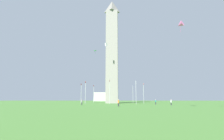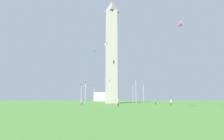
% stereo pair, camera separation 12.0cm
% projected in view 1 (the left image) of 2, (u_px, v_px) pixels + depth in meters
% --- Properties ---
extents(ground_plane, '(260.00, 260.00, 0.00)m').
position_uv_depth(ground_plane, '(112.00, 103.00, 75.40)').
color(ground_plane, '#477A33').
extents(obelisk_monument, '(5.34, 5.34, 48.51)m').
position_uv_depth(obelisk_monument, '(112.00, 50.00, 79.43)').
color(obelisk_monument, gray).
rests_on(obelisk_monument, ground).
extents(flagpole_n, '(1.12, 0.14, 8.80)m').
position_uv_depth(flagpole_n, '(110.00, 91.00, 62.52)').
color(flagpole_n, silver).
rests_on(flagpole_n, ground).
extents(flagpole_ne, '(1.12, 0.14, 8.80)m').
position_uv_depth(flagpole_ne, '(136.00, 91.00, 65.94)').
color(flagpole_ne, silver).
rests_on(flagpole_ne, ground).
extents(flagpole_e, '(1.12, 0.14, 8.80)m').
position_uv_depth(flagpole_e, '(144.00, 92.00, 75.33)').
color(flagpole_e, silver).
rests_on(flagpole_e, ground).
extents(flagpole_se, '(1.12, 0.14, 8.80)m').
position_uv_depth(flagpole_se, '(133.00, 93.00, 85.19)').
color(flagpole_se, silver).
rests_on(flagpole_se, ground).
extents(flagpole_s, '(1.12, 0.14, 8.80)m').
position_uv_depth(flagpole_s, '(114.00, 93.00, 89.76)').
color(flagpole_s, silver).
rests_on(flagpole_s, ground).
extents(flagpole_sw, '(1.12, 0.14, 8.80)m').
position_uv_depth(flagpole_sw, '(94.00, 93.00, 86.34)').
color(flagpole_sw, silver).
rests_on(flagpole_sw, ground).
extents(flagpole_w, '(1.12, 0.14, 8.80)m').
position_uv_depth(flagpole_w, '(81.00, 92.00, 76.95)').
color(flagpole_w, silver).
rests_on(flagpole_w, ground).
extents(flagpole_nw, '(1.12, 0.14, 8.80)m').
position_uv_depth(flagpole_nw, '(85.00, 91.00, 67.09)').
color(flagpole_nw, silver).
rests_on(flagpole_nw, ground).
extents(person_white_shirt, '(0.32, 0.32, 1.68)m').
position_uv_depth(person_white_shirt, '(171.00, 102.00, 50.98)').
color(person_white_shirt, '#2D2D38').
rests_on(person_white_shirt, ground).
extents(person_teal_shirt, '(0.32, 0.32, 1.68)m').
position_uv_depth(person_teal_shirt, '(156.00, 102.00, 58.22)').
color(person_teal_shirt, '#2D2D38').
rests_on(person_teal_shirt, ground).
extents(person_orange_shirt, '(0.32, 0.32, 1.77)m').
position_uv_depth(person_orange_shirt, '(118.00, 103.00, 43.35)').
color(person_orange_shirt, '#2D2D38').
rests_on(person_orange_shirt, ground).
extents(person_gray_shirt, '(0.32, 0.32, 1.67)m').
position_uv_depth(person_gray_shirt, '(82.00, 102.00, 53.71)').
color(person_gray_shirt, '#2D2D38').
rests_on(person_gray_shirt, ground).
extents(kite_pink_delta, '(1.74, 1.76, 2.29)m').
position_uv_depth(kite_pink_delta, '(180.00, 25.00, 33.25)').
color(kite_pink_delta, pink).
extents(kite_white_box, '(1.09, 0.96, 2.40)m').
position_uv_depth(kite_white_box, '(106.00, 44.00, 70.79)').
color(kite_white_box, white).
extents(kite_green_diamond, '(1.03, 1.00, 1.30)m').
position_uv_depth(kite_green_diamond, '(95.00, 51.00, 54.86)').
color(kite_green_diamond, green).
extents(distant_building, '(29.25, 10.60, 7.33)m').
position_uv_depth(distant_building, '(102.00, 97.00, 158.07)').
color(distant_building, beige).
rests_on(distant_building, ground).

